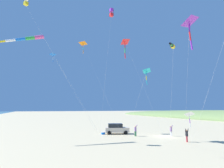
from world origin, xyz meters
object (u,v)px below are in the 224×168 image
object	(u,v)px
kite_delta_magenta_far_left	(53,55)
kite_delta_blue_topmost	(83,44)
kite_box_checkered_midright	(111,13)
kite_delta_long_streamer_left	(189,22)
kite_windsock_black_fish_shape	(172,46)
parked_car	(117,129)
person_adult_flyer	(171,130)
kite_delta_yellow_midlevel	(146,71)
person_child_green_jacket	(187,135)
kite_windsock_green_low_center	(27,39)
kite_box_white_trailing	(26,1)
kite_delta_teal_far_right	(189,115)
cooler_box	(103,133)
kite_delta_orange_high_right	(125,42)
person_child_grey_jacket	(135,130)

from	to	relation	value
kite_delta_magenta_far_left	kite_delta_blue_topmost	world-z (taller)	kite_delta_blue_topmost
kite_box_checkered_midright	kite_delta_long_streamer_left	xyz separation A→B (m)	(-4.26, 10.62, -5.41)
kite_windsock_black_fish_shape	parked_car	bearing A→B (deg)	-68.62
parked_car	person_adult_flyer	xyz separation A→B (m)	(-7.37, 6.02, 0.04)
parked_car	kite_delta_yellow_midlevel	bearing A→B (deg)	101.54
person_child_green_jacket	kite_windsock_black_fish_shape	distance (m)	12.89
kite_windsock_black_fish_shape	kite_box_checkered_midright	distance (m)	10.34
kite_windsock_green_low_center	kite_box_white_trailing	size ratio (longest dim) A/B	0.79
kite_delta_yellow_midlevel	kite_delta_teal_far_right	distance (m)	11.70
kite_delta_magenta_far_left	cooler_box	bearing A→B (deg)	140.76
person_child_green_jacket	kite_windsock_green_low_center	bearing A→B (deg)	-25.35
person_child_green_jacket	kite_delta_orange_high_right	distance (m)	16.36
person_child_green_jacket	kite_windsock_black_fish_shape	world-z (taller)	kite_windsock_black_fish_shape
parked_car	kite_delta_orange_high_right	bearing A→B (deg)	77.00
kite_delta_orange_high_right	person_child_grey_jacket	bearing A→B (deg)	-139.76
cooler_box	person_adult_flyer	world-z (taller)	person_adult_flyer
kite_delta_orange_high_right	kite_delta_teal_far_right	xyz separation A→B (m)	(-1.49, 10.89, -10.94)
parked_car	person_adult_flyer	size ratio (longest dim) A/B	2.56
cooler_box	kite_delta_yellow_midlevel	distance (m)	13.53
kite_windsock_black_fish_shape	kite_delta_magenta_far_left	size ratio (longest dim) A/B	0.91
kite_windsock_green_low_center	kite_delta_teal_far_right	bearing A→B (deg)	133.80
kite_delta_orange_high_right	kite_delta_teal_far_right	size ratio (longest dim) A/B	2.83
kite_windsock_black_fish_shape	kite_delta_long_streamer_left	distance (m)	8.29
kite_delta_teal_far_right	kite_delta_blue_topmost	distance (m)	26.66
person_adult_flyer	kite_delta_yellow_midlevel	bearing A→B (deg)	16.58
kite_delta_magenta_far_left	parked_car	bearing A→B (deg)	146.53
kite_box_white_trailing	kite_box_checkered_midright	bearing A→B (deg)	154.40
cooler_box	person_adult_flyer	xyz separation A→B (m)	(-9.84, 6.32, 0.78)
person_child_green_jacket	kite_delta_magenta_far_left	size ratio (longest dim) A/B	0.12
parked_car	kite_delta_teal_far_right	distance (m)	17.73
person_child_grey_jacket	kite_delta_yellow_midlevel	size ratio (longest dim) A/B	0.18
kite_delta_long_streamer_left	kite_windsock_green_low_center	bearing A→B (deg)	-46.78
kite_delta_magenta_far_left	kite_windsock_black_fish_shape	bearing A→B (deg)	130.18
parked_car	person_child_grey_jacket	xyz separation A→B (m)	(-1.80, 3.77, 0.08)
cooler_box	person_child_grey_jacket	xyz separation A→B (m)	(-4.26, 4.07, 0.82)
kite_delta_blue_topmost	kite_box_white_trailing	distance (m)	12.78
cooler_box	kite_delta_long_streamer_left	world-z (taller)	kite_delta_long_streamer_left
person_child_grey_jacket	kite_delta_orange_high_right	distance (m)	14.58
kite_delta_orange_high_right	kite_delta_magenta_far_left	bearing A→B (deg)	-55.57
kite_windsock_green_low_center	kite_delta_magenta_far_left	size ratio (longest dim) A/B	1.09
person_child_grey_jacket	kite_delta_orange_high_right	world-z (taller)	kite_delta_orange_high_right
kite_box_white_trailing	person_child_grey_jacket	bearing A→B (deg)	173.12
kite_delta_yellow_midlevel	kite_windsock_black_fish_shape	xyz separation A→B (m)	(-2.63, 3.01, 3.49)
kite_windsock_black_fish_shape	kite_delta_long_streamer_left	bearing A→B (deg)	60.55
kite_windsock_black_fish_shape	kite_delta_teal_far_right	distance (m)	12.61
parked_car	kite_box_white_trailing	world-z (taller)	kite_box_white_trailing
person_child_grey_jacket	kite_delta_yellow_midlevel	world-z (taller)	kite_delta_yellow_midlevel
kite_delta_blue_topmost	person_child_green_jacket	bearing A→B (deg)	124.83
kite_delta_yellow_midlevel	kite_delta_teal_far_right	bearing A→B (deg)	80.62
parked_car	kite_delta_yellow_midlevel	world-z (taller)	kite_delta_yellow_midlevel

